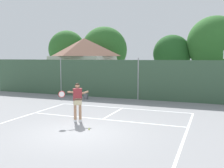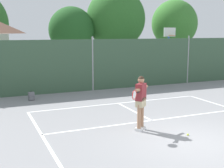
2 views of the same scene
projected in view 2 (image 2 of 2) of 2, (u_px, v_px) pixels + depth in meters
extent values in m
plane|color=gray|center=(193.00, 142.00, 9.24)|extent=(120.00, 120.00, 0.00)
cube|color=white|center=(118.00, 103.00, 14.22)|extent=(8.20, 0.10, 0.01)
cube|color=white|center=(60.00, 165.00, 7.64)|extent=(0.10, 11.00, 0.01)
cube|color=white|center=(152.00, 120.00, 11.48)|extent=(8.20, 0.10, 0.01)
cube|color=white|center=(133.00, 111.00, 12.82)|extent=(0.10, 2.97, 0.01)
cube|color=#38563D|center=(93.00, 65.00, 17.14)|extent=(26.00, 0.05, 2.87)
cylinder|color=#99999E|center=(93.00, 64.00, 17.13)|extent=(0.09, 0.09, 3.02)
cylinder|color=#99999E|center=(188.00, 60.00, 19.66)|extent=(0.09, 0.09, 3.02)
cylinder|color=#284CB2|center=(168.00, 57.00, 21.02)|extent=(0.12, 0.12, 3.05)
cube|color=white|center=(170.00, 32.00, 20.63)|extent=(0.90, 0.06, 0.60)
torus|color=#D85919|center=(172.00, 35.00, 20.42)|extent=(0.48, 0.48, 0.02)
cylinder|color=brown|center=(72.00, 61.00, 25.12)|extent=(0.36, 0.36, 1.85)
ellipsoid|color=#235623|center=(72.00, 30.00, 24.70)|extent=(3.70, 3.33, 3.70)
cylinder|color=brown|center=(116.00, 57.00, 26.62)|extent=(0.36, 0.36, 2.20)
ellipsoid|color=#2D6628|center=(116.00, 19.00, 26.07)|extent=(5.09, 4.58, 5.09)
cylinder|color=brown|center=(173.00, 55.00, 28.95)|extent=(0.36, 0.36, 2.16)
ellipsoid|color=#38752D|center=(175.00, 24.00, 28.45)|extent=(4.36, 3.93, 4.36)
cube|color=silver|center=(142.00, 128.00, 10.46)|extent=(0.26, 0.28, 0.10)
cube|color=silver|center=(139.00, 130.00, 10.25)|extent=(0.26, 0.28, 0.10)
cylinder|color=#A37556|center=(142.00, 115.00, 10.38)|extent=(0.13, 0.13, 0.82)
cylinder|color=#A37556|center=(139.00, 116.00, 10.17)|extent=(0.13, 0.13, 0.82)
cube|color=tan|center=(141.00, 102.00, 10.19)|extent=(0.43, 0.41, 0.32)
cube|color=maroon|center=(141.00, 92.00, 10.14)|extent=(0.46, 0.44, 0.56)
sphere|color=#A37556|center=(141.00, 80.00, 10.07)|extent=(0.22, 0.22, 0.22)
sphere|color=black|center=(141.00, 79.00, 10.06)|extent=(0.21, 0.21, 0.21)
cylinder|color=#A37556|center=(139.00, 90.00, 9.93)|extent=(0.49, 0.42, 0.17)
cylinder|color=#A37556|center=(144.00, 89.00, 10.37)|extent=(0.45, 0.38, 0.22)
cylinder|color=black|center=(137.00, 93.00, 9.76)|extent=(0.26, 0.21, 0.04)
torus|color=red|center=(134.00, 95.00, 9.43)|extent=(0.25, 0.21, 0.30)
cylinder|color=silver|center=(134.00, 95.00, 9.43)|extent=(0.21, 0.17, 0.26)
sphere|color=#CCE033|center=(188.00, 135.00, 9.82)|extent=(0.07, 0.07, 0.07)
cube|color=slate|center=(31.00, 96.00, 14.83)|extent=(0.29, 0.20, 0.40)
cube|color=slate|center=(32.00, 98.00, 14.74)|extent=(0.23, 0.07, 0.18)
torus|color=black|center=(31.00, 92.00, 14.79)|extent=(0.09, 0.02, 0.09)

